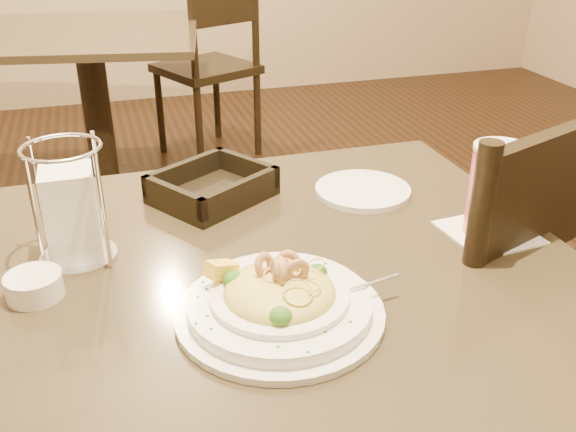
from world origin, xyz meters
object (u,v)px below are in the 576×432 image
object	(u,v)px
bread_basket	(212,189)
butter_ramekin	(34,286)
dining_chair_near	(462,308)
side_plate	(363,190)
main_table	(291,386)
pasta_bowl	(279,300)
background_table	(94,85)
drink_glass	(495,192)
napkin_caddy	(71,212)
dining_chair_far	(211,61)

from	to	relation	value
bread_basket	butter_ramekin	bearing A→B (deg)	-140.84
dining_chair_near	side_plate	size ratio (longest dim) A/B	5.16
main_table	pasta_bowl	xyz separation A→B (m)	(-0.05, -0.11, 0.26)
background_table	pasta_bowl	size ratio (longest dim) A/B	3.35
bread_basket	main_table	bearing A→B (deg)	-76.67
side_plate	butter_ramekin	xyz separation A→B (m)	(-0.58, -0.19, 0.01)
drink_glass	napkin_caddy	xyz separation A→B (m)	(-0.66, 0.12, 0.00)
background_table	butter_ramekin	distance (m)	2.02
napkin_caddy	drink_glass	bearing A→B (deg)	-10.23
dining_chair_near	bread_basket	world-z (taller)	dining_chair_near
main_table	napkin_caddy	size ratio (longest dim) A/B	4.79
main_table	napkin_caddy	bearing A→B (deg)	157.27
dining_chair_near	pasta_bowl	distance (m)	0.57
drink_glass	napkin_caddy	size ratio (longest dim) A/B	0.83
napkin_caddy	dining_chair_near	bearing A→B (deg)	-0.75
background_table	napkin_caddy	xyz separation A→B (m)	(-0.05, -1.90, 0.31)
dining_chair_far	bread_basket	xyz separation A→B (m)	(-0.38, -2.06, 0.26)
drink_glass	side_plate	distance (m)	0.26
dining_chair_near	background_table	bearing A→B (deg)	-91.69
side_plate	background_table	bearing A→B (deg)	104.41
main_table	butter_ramekin	bearing A→B (deg)	174.48
bread_basket	side_plate	xyz separation A→B (m)	(0.28, -0.06, -0.01)
dining_chair_near	bread_basket	xyz separation A→B (m)	(-0.46, 0.16, 0.26)
napkin_caddy	side_plate	xyz separation A→B (m)	(0.52, 0.09, -0.07)
drink_glass	bread_basket	distance (m)	0.50
background_table	drink_glass	xyz separation A→B (m)	(0.60, -2.02, 0.31)
dining_chair_far	bread_basket	distance (m)	2.11
pasta_bowl	side_plate	size ratio (longest dim) A/B	1.74
background_table	dining_chair_near	world-z (taller)	dining_chair_near
butter_ramekin	bread_basket	bearing A→B (deg)	39.16
background_table	bread_basket	world-z (taller)	bread_basket
dining_chair_near	bread_basket	bearing A→B (deg)	-39.72
bread_basket	side_plate	distance (m)	0.28
dining_chair_near	dining_chair_far	xyz separation A→B (m)	(-0.08, 2.22, 0.00)
drink_glass	napkin_caddy	distance (m)	0.67
dining_chair_far	napkin_caddy	bearing A→B (deg)	50.10
dining_chair_near	drink_glass	bearing A→B (deg)	45.79
main_table	napkin_caddy	distance (m)	0.46
drink_glass	side_plate	xyz separation A→B (m)	(-0.14, 0.21, -0.07)
pasta_bowl	bread_basket	distance (m)	0.39
napkin_caddy	butter_ramekin	world-z (taller)	napkin_caddy
napkin_caddy	side_plate	distance (m)	0.53
background_table	napkin_caddy	size ratio (longest dim) A/B	5.58
main_table	drink_glass	distance (m)	0.47
butter_ramekin	background_table	bearing A→B (deg)	86.79
bread_basket	pasta_bowl	bearing A→B (deg)	-87.87
bread_basket	side_plate	size ratio (longest dim) A/B	1.40
napkin_caddy	dining_chair_far	bearing A→B (deg)	74.30
drink_glass	butter_ramekin	world-z (taller)	drink_glass
main_table	drink_glass	bearing A→B (deg)	1.73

